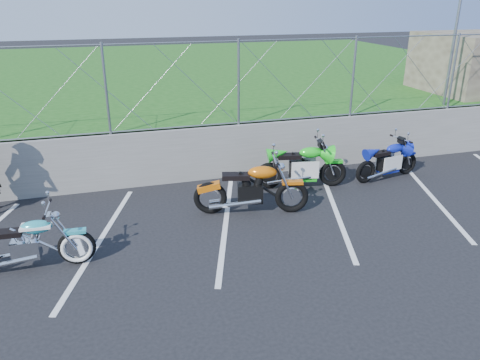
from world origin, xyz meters
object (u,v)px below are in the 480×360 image
object	(u,v)px
cruiser_turquoise	(29,246)
naked_orange	(253,190)
sportbike_blue	(388,162)
sportbike_green	(303,168)

from	to	relation	value
cruiser_turquoise	naked_orange	size ratio (longest dim) A/B	0.92
naked_orange	sportbike_blue	bearing A→B (deg)	28.31
naked_orange	sportbike_blue	world-z (taller)	naked_orange
cruiser_turquoise	naked_orange	world-z (taller)	naked_orange
sportbike_green	sportbike_blue	distance (m)	2.25
cruiser_turquoise	sportbike_blue	world-z (taller)	cruiser_turquoise
sportbike_green	sportbike_blue	world-z (taller)	sportbike_green
naked_orange	sportbike_green	bearing A→B (deg)	47.20
naked_orange	sportbike_green	xyz separation A→B (m)	(1.54, 0.99, -0.02)
cruiser_turquoise	sportbike_green	world-z (taller)	sportbike_green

